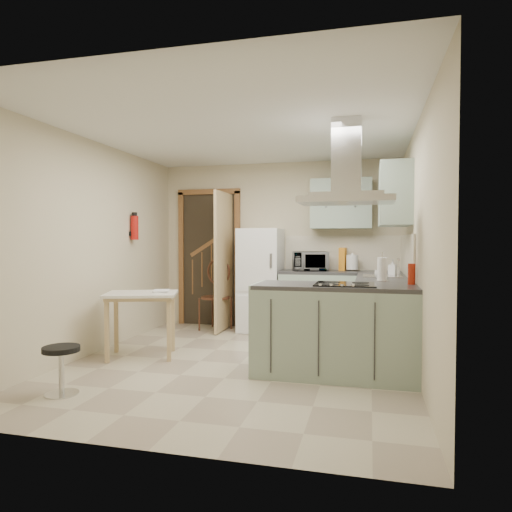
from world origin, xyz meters
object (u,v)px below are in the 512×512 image
(bentwood_chair, at_px, (215,298))
(stool, at_px, (61,370))
(fridge, at_px, (261,280))
(extractor_hood, at_px, (346,200))
(peninsula, at_px, (335,330))
(drop_leaf_table, at_px, (142,325))
(microwave, at_px, (310,261))

(bentwood_chair, distance_m, stool, 3.05)
(fridge, bearing_deg, bentwood_chair, -171.86)
(extractor_hood, relative_size, stool, 2.14)
(peninsula, distance_m, drop_leaf_table, 2.21)
(peninsula, bearing_deg, drop_leaf_table, 174.89)
(fridge, height_order, stool, fridge)
(stool, height_order, microwave, microwave)
(extractor_hood, xyz_separation_m, microwave, (-0.60, 1.97, -0.69))
(fridge, distance_m, extractor_hood, 2.57)
(fridge, bearing_deg, peninsula, -58.26)
(fridge, bearing_deg, drop_leaf_table, -118.67)
(extractor_hood, bearing_deg, fridge, 123.79)
(extractor_hood, relative_size, microwave, 1.85)
(drop_leaf_table, relative_size, stool, 1.86)
(peninsula, height_order, bentwood_chair, bentwood_chair)
(bentwood_chair, bearing_deg, extractor_hood, -28.44)
(extractor_hood, xyz_separation_m, bentwood_chair, (-2.00, 1.88, -1.24))
(peninsula, height_order, stool, peninsula)
(peninsula, xyz_separation_m, extractor_hood, (0.10, 0.00, 1.27))
(bentwood_chair, bearing_deg, drop_leaf_table, -85.32)
(fridge, distance_m, peninsula, 2.35)
(stool, distance_m, microwave, 3.66)
(extractor_hood, height_order, drop_leaf_table, extractor_hood)
(peninsula, distance_m, microwave, 2.12)
(peninsula, distance_m, extractor_hood, 1.27)
(extractor_hood, relative_size, bentwood_chair, 0.94)
(drop_leaf_table, height_order, microwave, microwave)
(microwave, bearing_deg, stool, -133.75)
(microwave, bearing_deg, bentwood_chair, 169.44)
(fridge, bearing_deg, stool, -108.31)
(microwave, bearing_deg, drop_leaf_table, -148.02)
(peninsula, bearing_deg, bentwood_chair, 135.17)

